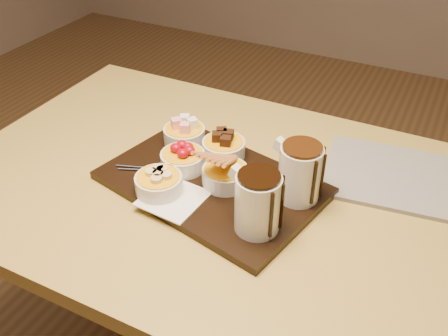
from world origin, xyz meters
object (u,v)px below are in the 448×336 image
at_px(pitcher_milk_chocolate, 300,173).
at_px(dining_table, 217,215).
at_px(serving_board, 212,183).
at_px(bowl_strawberries, 183,161).
at_px(pitcher_dark_chocolate, 258,203).
at_px(newspaper, 393,176).

bearing_deg(pitcher_milk_chocolate, dining_table, -164.09).
relative_size(serving_board, bowl_strawberries, 4.60).
height_order(dining_table, pitcher_dark_chocolate, pitcher_dark_chocolate).
relative_size(bowl_strawberries, pitcher_dark_chocolate, 0.84).
bearing_deg(newspaper, serving_board, -156.15).
bearing_deg(dining_table, serving_board, -97.31).
height_order(dining_table, newspaper, newspaper).
distance_m(pitcher_dark_chocolate, pitcher_milk_chocolate, 0.13).
bearing_deg(dining_table, bowl_strawberries, -175.12).
bearing_deg(serving_board, newspaper, 43.62).
distance_m(dining_table, pitcher_milk_chocolate, 0.25).
xyz_separation_m(dining_table, bowl_strawberries, (-0.08, -0.01, 0.14)).
xyz_separation_m(dining_table, pitcher_dark_chocolate, (0.15, -0.11, 0.18)).
bearing_deg(bowl_strawberries, pitcher_milk_chocolate, 3.80).
bearing_deg(pitcher_milk_chocolate, bowl_strawberries, -163.61).
height_order(serving_board, bowl_strawberries, bowl_strawberries).
xyz_separation_m(bowl_strawberries, pitcher_dark_chocolate, (0.23, -0.11, 0.04)).
bearing_deg(newspaper, pitcher_milk_chocolate, -139.46).
bearing_deg(bowl_strawberries, dining_table, 4.88).
relative_size(pitcher_dark_chocolate, newspaper, 0.39).
relative_size(dining_table, pitcher_dark_chocolate, 10.03).
height_order(dining_table, serving_board, serving_board).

